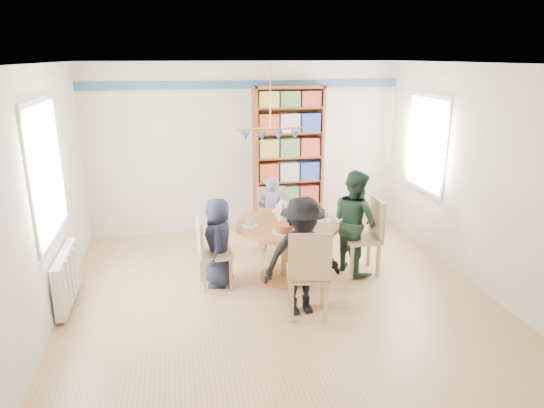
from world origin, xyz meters
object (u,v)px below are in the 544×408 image
object	(u,v)px
chair_left	(209,249)
person_right	(355,222)
dining_table	(287,237)
chair_right	(368,233)
bookshelf	(288,161)
chair_far	(273,216)
person_far	(271,214)
person_near	(302,257)
person_left	(218,242)
radiator	(67,277)
chair_near	(309,270)

from	to	relation	value
chair_left	person_right	size ratio (longest dim) A/B	0.65
dining_table	chair_right	distance (m)	1.08
bookshelf	chair_left	bearing A→B (deg)	-127.41
chair_far	chair_right	bearing A→B (deg)	-43.40
person_far	person_near	world-z (taller)	person_near
person_near	person_left	bearing A→B (deg)	128.54
radiator	bookshelf	size ratio (longest dim) A/B	0.43
person_right	bookshelf	world-z (taller)	bookshelf
chair_far	chair_near	xyz separation A→B (m)	(-0.02, -2.01, 0.05)
chair_right	person_far	distance (m)	1.47
person_far	person_near	size ratio (longest dim) A/B	0.84
chair_far	person_right	distance (m)	1.32
person_far	bookshelf	bearing A→B (deg)	-113.72
chair_far	person_left	xyz separation A→B (m)	(-0.89, -0.99, 0.05)
person_far	bookshelf	world-z (taller)	bookshelf
chair_right	person_left	distance (m)	1.96
chair_right	person_near	xyz separation A→B (m)	(-1.13, -0.87, 0.12)
chair_near	person_near	distance (m)	0.17
dining_table	person_near	distance (m)	0.91
chair_left	bookshelf	bearing A→B (deg)	52.59
person_far	person_right	bearing A→B (deg)	140.57
radiator	chair_near	bearing A→B (deg)	-17.40
chair_near	radiator	bearing A→B (deg)	162.60
chair_right	person_right	world-z (taller)	person_right
chair_near	person_near	bearing A→B (deg)	107.54
person_far	person_left	bearing A→B (deg)	51.45
person_right	person_far	bearing A→B (deg)	28.36
dining_table	chair_far	xyz separation A→B (m)	(0.01, 0.98, -0.04)
chair_right	chair_near	distance (m)	1.48
chair_right	person_right	size ratio (longest dim) A/B	0.73
chair_near	person_right	world-z (taller)	person_right
radiator	chair_far	world-z (taller)	chair_far
dining_table	chair_left	bearing A→B (deg)	-177.08
person_left	chair_far	bearing A→B (deg)	146.38
dining_table	bookshelf	xyz separation A→B (m)	(0.44, 1.83, 0.59)
chair_left	person_far	world-z (taller)	person_far
person_left	chair_right	bearing A→B (deg)	97.81
chair_far	person_left	bearing A→B (deg)	-132.05
person_right	person_near	distance (m)	1.35
person_left	bookshelf	distance (m)	2.34
chair_left	chair_far	bearing A→B (deg)	45.55
chair_left	chair_far	distance (m)	1.45
dining_table	chair_right	size ratio (longest dim) A/B	1.29
person_left	person_right	distance (m)	1.80
dining_table	person_near	bearing A→B (deg)	-93.08
dining_table	chair_far	distance (m)	0.98
chair_far	person_right	xyz separation A→B (m)	(0.91, -0.94, 0.17)
dining_table	person_left	distance (m)	0.88
chair_left	chair_far	xyz separation A→B (m)	(1.01, 1.03, 0.02)
chair_right	person_left	xyz separation A→B (m)	(-1.96, 0.02, 0.01)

